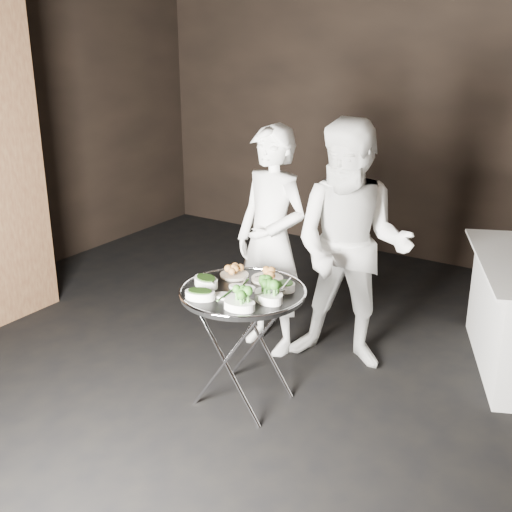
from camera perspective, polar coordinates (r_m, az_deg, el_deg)
The scene contains 16 objects.
floor at distance 4.15m, azimuth -4.06°, elevation -14.26°, with size 6.00×7.00×0.05m, color black.
wall_back at distance 6.64m, azimuth 14.44°, elevation 12.31°, with size 6.00×0.05×3.00m, color black.
tray_stand at distance 4.07m, azimuth -1.15°, elevation -7.62°, with size 0.51×0.43×0.75m.
serving_tray at distance 3.92m, azimuth -1.19°, elevation -3.21°, with size 0.78×0.78×0.04m.
potato_plate_a at distance 4.12m, azimuth -1.94°, elevation -1.43°, with size 0.19×0.19×0.07m.
potato_plate_b at distance 4.06m, azimuth 1.00°, elevation -1.73°, with size 0.21×0.21×0.07m.
greens_bowl at distance 3.91m, azimuth 2.60°, elevation -2.63°, with size 0.13×0.13×0.07m.
asparagus_plate_a at distance 3.93m, azimuth -1.24°, elevation -2.74°, with size 0.19×0.13×0.03m.
asparagus_plate_b at distance 3.81m, azimuth -2.62°, elevation -3.52°, with size 0.17×0.11×0.03m.
spinach_bowl_a at distance 3.98m, azimuth -4.46°, elevation -2.18°, with size 0.22×0.18×0.08m.
spinach_bowl_b at distance 3.80m, azimuth -5.00°, elevation -3.33°, with size 0.21×0.17×0.07m.
broccoli_bowl_a at distance 3.76m, azimuth 1.13°, elevation -3.47°, with size 0.24×0.21×0.08m.
broccoli_bowl_b at distance 3.65m, azimuth -1.48°, elevation -4.22°, with size 0.20×0.16×0.08m.
serving_utensils at distance 3.94m, azimuth -0.44°, elevation -2.10°, with size 0.58×0.43×0.01m.
waiter_left at distance 4.61m, azimuth 1.38°, elevation 1.30°, with size 0.61×0.40×1.67m, color white.
waiter_right at distance 4.41m, azimuth 8.46°, elevation 0.76°, with size 0.85×0.66×1.74m, color white.
Camera 1 is at (2.09, -2.73, 2.29)m, focal length 45.00 mm.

